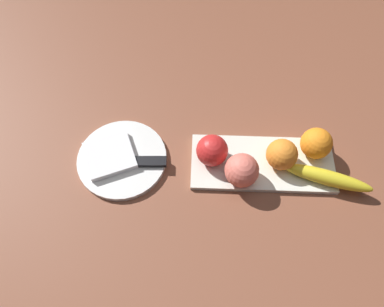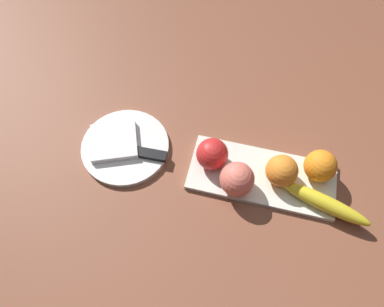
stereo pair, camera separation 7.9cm
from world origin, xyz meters
The scene contains 10 objects.
ground_plane centered at (0.00, 0.00, 0.00)m, with size 2.40×2.40×0.00m, color brown.
fruit_tray centered at (-0.02, -0.03, 0.01)m, with size 0.33×0.14×0.01m, color silver.
apple centered at (0.10, -0.04, 0.05)m, with size 0.07×0.07×0.07m, color red.
banana centered at (-0.16, 0.01, 0.03)m, with size 0.20×0.03×0.03m, color yellow.
orange_near_apple centered at (-0.06, -0.03, 0.05)m, with size 0.07×0.07×0.07m, color orange.
orange_near_banana centered at (-0.14, -0.07, 0.05)m, with size 0.07×0.07×0.07m, color orange.
peach centered at (0.04, 0.01, 0.05)m, with size 0.08×0.08×0.08m, color #EA6F5F.
dinner_plate centered at (0.31, -0.03, 0.01)m, with size 0.21×0.21×0.01m, color white.
folded_napkin centered at (0.33, -0.03, 0.02)m, with size 0.11×0.10×0.02m, color white.
knife centered at (0.26, -0.02, 0.02)m, with size 0.18×0.03×0.01m.
Camera 2 is at (0.05, 0.34, 0.73)m, focal length 32.93 mm.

